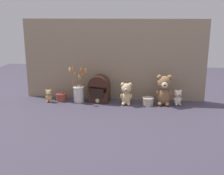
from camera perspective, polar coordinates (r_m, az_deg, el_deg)
The scene contains 10 objects.
ground_plane at distance 2.70m, azimuth -0.05°, elevation -3.27°, with size 4.00×4.00×0.00m, color #3D3847.
backdrop_wall at distance 2.77m, azimuth 0.33°, elevation 5.61°, with size 1.79×0.02×0.79m.
teddy_bear_large at distance 2.66m, azimuth 10.53°, elevation -0.38°, with size 0.15×0.15×0.29m.
teddy_bear_medium at distance 2.64m, azimuth 2.91°, elevation -1.17°, with size 0.11×0.11×0.21m.
teddy_bear_small at distance 2.70m, azimuth 13.24°, elevation -1.92°, with size 0.08×0.08×0.15m.
teddy_bear_tiny at distance 2.80m, azimuth -12.74°, elevation -1.58°, with size 0.07×0.06×0.12m.
flower_vase at distance 2.74m, azimuth -6.79°, elevation -0.89°, with size 0.17×0.13×0.36m.
vintage_radio at distance 2.73m, azimuth -2.63°, elevation -0.33°, with size 0.21×0.15×0.26m.
decorative_tin_tall at distance 2.67m, azimuth 7.32°, elevation -2.78°, with size 0.11×0.11×0.07m.
decorative_tin_short at distance 2.82m, azimuth -10.25°, elevation -1.91°, with size 0.10×0.10×0.07m.
Camera 1 is at (0.28, -2.55, 0.84)m, focal length 45.00 mm.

